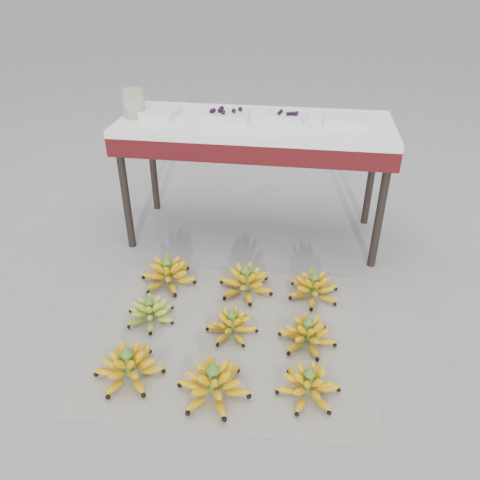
# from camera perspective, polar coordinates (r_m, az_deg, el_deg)

# --- Properties ---
(ground) EXTENTS (60.00, 60.00, 0.00)m
(ground) POSITION_cam_1_polar(r_m,az_deg,el_deg) (2.25, 1.41, -10.59)
(ground) COLOR gray
(ground) RESTS_ON ground
(newspaper_mat) EXTENTS (1.30, 1.11, 0.01)m
(newspaper_mat) POSITION_cam_1_polar(r_m,az_deg,el_deg) (2.21, -1.21, -11.55)
(newspaper_mat) COLOR silver
(newspaper_mat) RESTS_ON ground
(bunch_front_left) EXTENTS (0.31, 0.31, 0.17)m
(bunch_front_left) POSITION_cam_1_polar(r_m,az_deg,el_deg) (2.04, -13.40, -14.74)
(bunch_front_left) COLOR yellow
(bunch_front_left) RESTS_ON newspaper_mat
(bunch_front_center) EXTENTS (0.38, 0.38, 0.18)m
(bunch_front_center) POSITION_cam_1_polar(r_m,az_deg,el_deg) (1.93, -3.24, -17.07)
(bunch_front_center) COLOR yellow
(bunch_front_center) RESTS_ON newspaper_mat
(bunch_front_right) EXTENTS (0.28, 0.28, 0.15)m
(bunch_front_right) POSITION_cam_1_polar(r_m,az_deg,el_deg) (1.95, 8.37, -17.08)
(bunch_front_right) COLOR yellow
(bunch_front_right) RESTS_ON newspaper_mat
(bunch_mid_left) EXTENTS (0.30, 0.30, 0.15)m
(bunch_mid_left) POSITION_cam_1_polar(r_m,az_deg,el_deg) (2.29, -10.88, -8.58)
(bunch_mid_left) COLOR olive
(bunch_mid_left) RESTS_ON newspaper_mat
(bunch_mid_center) EXTENTS (0.25, 0.25, 0.14)m
(bunch_mid_center) POSITION_cam_1_polar(r_m,az_deg,el_deg) (2.19, -1.00, -10.29)
(bunch_mid_center) COLOR yellow
(bunch_mid_center) RESTS_ON newspaper_mat
(bunch_mid_right) EXTENTS (0.33, 0.33, 0.16)m
(bunch_mid_right) POSITION_cam_1_polar(r_m,az_deg,el_deg) (2.16, 8.22, -11.23)
(bunch_mid_right) COLOR yellow
(bunch_mid_right) RESTS_ON newspaper_mat
(bunch_back_left) EXTENTS (0.36, 0.36, 0.18)m
(bunch_back_left) POSITION_cam_1_polar(r_m,az_deg,el_deg) (2.51, -8.76, -4.08)
(bunch_back_left) COLOR yellow
(bunch_back_left) RESTS_ON newspaper_mat
(bunch_back_center) EXTENTS (0.35, 0.35, 0.17)m
(bunch_back_center) POSITION_cam_1_polar(r_m,az_deg,el_deg) (2.43, 0.71, -5.13)
(bunch_back_center) COLOR yellow
(bunch_back_center) RESTS_ON newspaper_mat
(bunch_back_right) EXTENTS (0.33, 0.33, 0.16)m
(bunch_back_right) POSITION_cam_1_polar(r_m,az_deg,el_deg) (2.42, 8.99, -5.77)
(bunch_back_right) COLOR yellow
(bunch_back_right) RESTS_ON newspaper_mat
(vendor_table) EXTENTS (1.52, 0.61, 0.73)m
(vendor_table) POSITION_cam_1_polar(r_m,az_deg,el_deg) (2.70, 1.82, 12.68)
(vendor_table) COLOR black
(vendor_table) RESTS_ON ground
(tray_far_left) EXTENTS (0.29, 0.23, 0.04)m
(tray_far_left) POSITION_cam_1_polar(r_m,az_deg,el_deg) (2.80, -10.42, 15.11)
(tray_far_left) COLOR silver
(tray_far_left) RESTS_ON vendor_table
(tray_left) EXTENTS (0.26, 0.19, 0.07)m
(tray_left) POSITION_cam_1_polar(r_m,az_deg,el_deg) (2.68, -1.77, 14.91)
(tray_left) COLOR silver
(tray_left) RESTS_ON vendor_table
(tray_right) EXTENTS (0.25, 0.21, 0.06)m
(tray_right) POSITION_cam_1_polar(r_m,az_deg,el_deg) (2.69, 5.60, 14.77)
(tray_right) COLOR silver
(tray_right) RESTS_ON vendor_table
(tray_far_right) EXTENTS (0.23, 0.17, 0.04)m
(tray_far_right) POSITION_cam_1_polar(r_m,az_deg,el_deg) (2.68, 12.73, 14.09)
(tray_far_right) COLOR silver
(tray_far_right) RESTS_ON vendor_table
(glass_jar) EXTENTS (0.15, 0.15, 0.15)m
(glass_jar) POSITION_cam_1_polar(r_m,az_deg,el_deg) (2.78, -12.81, 15.95)
(glass_jar) COLOR beige
(glass_jar) RESTS_ON vendor_table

